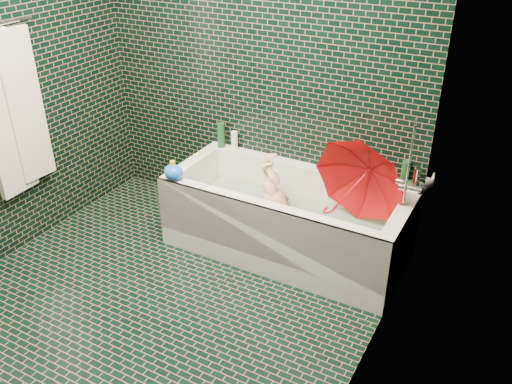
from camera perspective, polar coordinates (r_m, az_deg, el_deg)
The scene contains 19 objects.
floor at distance 3.58m, azimuth -10.95°, elevation -12.18°, with size 2.80×2.80×0.00m, color black.
wall_back at distance 4.01m, azimuth 0.13°, elevation 13.46°, with size 2.80×2.80×0.00m, color black.
wall_right at distance 2.33m, azimuth 11.81°, elevation 0.92°, with size 2.80×2.80×0.00m, color black.
bathtub at distance 3.93m, azimuth 3.14°, elevation -3.59°, with size 1.70×0.75×0.55m.
bath_mat at distance 3.97m, azimuth 3.23°, elevation -4.15°, with size 1.35×0.47×0.01m, color green.
water at distance 3.89m, azimuth 3.29°, elevation -2.37°, with size 1.48×0.53×0.00m, color silver.
towel at distance 4.02m, azimuth -24.23°, elevation 7.64°, with size 0.08×0.44×1.12m.
faucet at distance 3.44m, azimuth 15.76°, elevation 0.99°, with size 0.18×0.19×0.55m.
child at distance 3.90m, azimuth 2.59°, elevation -2.14°, with size 0.31×0.20×0.84m, color #E4B18E.
umbrella at distance 3.61m, azimuth 10.00°, elevation 0.26°, with size 0.63×0.63×0.55m, color red.
soap_bottle_a at distance 3.81m, azimuth 16.30°, elevation -0.01°, with size 0.10×0.10×0.27m, color white.
soap_bottle_b at distance 3.82m, azimuth 16.05°, elevation 0.14°, with size 0.09×0.10×0.21m, color #5E207A.
soap_bottle_c at distance 3.82m, azimuth 15.60°, elevation 0.14°, with size 0.12×0.12×0.16m, color #154C23.
bottle_right_tall at distance 3.81m, azimuth 15.39°, elevation 1.79°, with size 0.06×0.06×0.20m, color #154C23.
bottle_right_pump at distance 3.77m, azimuth 16.49°, elevation 1.19°, with size 0.05×0.05×0.18m, color silver.
bottle_left_tall at distance 4.30m, azimuth -3.70°, elevation 6.00°, with size 0.06×0.06×0.20m, color #154C23.
bottle_left_short at distance 4.27m, azimuth -2.29°, elevation 5.46°, with size 0.05×0.05×0.14m, color white.
rubber_duck at distance 3.83m, azimuth 13.31°, elevation 1.28°, with size 0.12×0.10×0.09m.
bath_toy at distance 3.83m, azimuth -8.70°, elevation 2.12°, with size 0.15×0.12×0.14m.
Camera 1 is at (1.85, -2.00, 2.32)m, focal length 38.00 mm.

